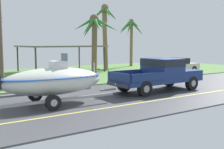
{
  "coord_description": "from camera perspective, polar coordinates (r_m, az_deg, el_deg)",
  "views": [
    {
      "loc": [
        -12.59,
        -11.44,
        2.68
      ],
      "look_at": [
        -4.08,
        1.09,
        1.0
      ],
      "focal_mm": 45.16,
      "sensor_mm": 36.0,
      "label": 1
    }
  ],
  "objects": [
    {
      "name": "ground",
      "position": [
        23.64,
        -1.75,
        -0.21
      ],
      "size": [
        36.0,
        22.0,
        0.11
      ],
      "color": "#424247"
    },
    {
      "name": "pickup_truck_towing",
      "position": [
        16.25,
        10.05,
        0.37
      ],
      "size": [
        5.62,
        2.06,
        1.83
      ],
      "color": "navy",
      "rests_on": "ground"
    },
    {
      "name": "boat_on_trailer",
      "position": [
        12.61,
        -11.84,
        -1.28
      ],
      "size": [
        5.92,
        2.37,
        2.24
      ],
      "color": "gray",
      "rests_on": "ground"
    },
    {
      "name": "parked_sedan_near",
      "position": [
        25.76,
        12.45,
        1.71
      ],
      "size": [
        4.61,
        1.92,
        1.38
      ],
      "color": "beige",
      "rests_on": "ground"
    },
    {
      "name": "carport_awning",
      "position": [
        26.68,
        -10.39,
        5.57
      ],
      "size": [
        7.01,
        5.54,
        2.49
      ],
      "color": "#4C4238",
      "rests_on": "ground"
    },
    {
      "name": "palm_tree_near_right",
      "position": [
        22.89,
        -3.63,
        8.63
      ],
      "size": [
        3.18,
        3.27,
        5.02
      ],
      "color": "brown",
      "rests_on": "ground"
    },
    {
      "name": "palm_tree_mid",
      "position": [
        27.57,
        -1.46,
        10.24
      ],
      "size": [
        3.36,
        2.65,
        6.46
      ],
      "color": "brown",
      "rests_on": "ground"
    },
    {
      "name": "palm_tree_far_left",
      "position": [
        32.53,
        3.81,
        8.99
      ],
      "size": [
        3.44,
        3.11,
        5.48
      ],
      "color": "brown",
      "rests_on": "ground"
    }
  ]
}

